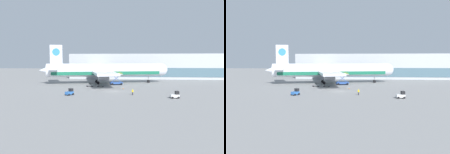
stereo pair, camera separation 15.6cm
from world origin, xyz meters
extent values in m
plane|color=gray|center=(0.00, 0.00, 0.00)|extent=(400.00, 400.00, 0.00)
cube|color=#B2B7BC|center=(15.96, 57.06, 7.00)|extent=(90.00, 18.00, 14.00)
cube|color=slate|center=(15.96, 47.96, 3.85)|extent=(88.20, 0.20, 4.90)
cylinder|color=silver|center=(-5.35, 25.30, 6.10)|extent=(51.77, 18.79, 5.80)
cube|color=#196B4C|center=(-5.35, 25.30, 4.79)|extent=(47.72, 17.63, 1.45)
sphere|color=silver|center=(19.80, 31.89, 6.10)|extent=(5.68, 5.68, 5.68)
cone|color=silver|center=(-30.50, 18.71, 6.10)|extent=(7.57, 6.95, 5.51)
cube|color=silver|center=(-26.48, 19.77, 13.00)|extent=(5.14, 1.74, 8.00)
cylinder|color=#3384CC|center=(-26.48, 19.77, 13.96)|extent=(3.23, 1.34, 3.20)
cube|color=silver|center=(-27.49, 19.50, 6.68)|extent=(6.78, 13.49, 0.50)
cube|color=silver|center=(-7.87, 24.64, 5.38)|extent=(19.91, 48.46, 0.90)
cylinder|color=#9EA0A5|center=(-5.31, 14.89, 3.58)|extent=(4.77, 3.77, 2.80)
cylinder|color=#9EA0A5|center=(-10.42, 34.40, 3.58)|extent=(4.77, 3.77, 2.80)
cylinder|color=#9EA0A5|center=(13.76, 30.31, 2.65)|extent=(0.36, 0.36, 4.00)
cylinder|color=black|center=(13.76, 30.31, 0.65)|extent=(1.49, 1.20, 1.30)
cylinder|color=#9EA0A5|center=(-8.57, 21.15, 2.65)|extent=(0.36, 0.36, 4.00)
cylinder|color=black|center=(-8.57, 21.15, 0.65)|extent=(1.49, 1.20, 1.30)
cylinder|color=#9EA0A5|center=(-10.19, 27.34, 2.65)|extent=(0.36, 0.36, 4.00)
cylinder|color=black|center=(-10.19, 27.34, 0.65)|extent=(1.49, 1.20, 1.30)
cube|color=#284C99|center=(-0.60, 20.50, 0.80)|extent=(5.79, 4.22, 0.70)
cube|color=#B2B2B7|center=(-0.60, 20.50, 4.41)|extent=(5.50, 4.01, 0.30)
cube|color=yellow|center=(-0.60, 20.50, 4.96)|extent=(5.50, 4.01, 0.08)
cube|color=#284C99|center=(-0.60, 20.50, 2.78)|extent=(4.16, 1.23, 3.38)
cube|color=#284C99|center=(-0.60, 20.50, 2.78)|extent=(4.16, 1.23, 3.38)
cylinder|color=black|center=(0.91, 22.44, 0.45)|extent=(0.96, 0.58, 0.90)
cylinder|color=black|center=(1.67, 19.54, 0.45)|extent=(0.96, 0.58, 0.90)
cylinder|color=black|center=(-2.86, 21.45, 0.45)|extent=(0.96, 0.58, 0.90)
cylinder|color=black|center=(-2.10, 18.55, 0.45)|extent=(0.96, 0.58, 0.90)
cube|color=silver|center=(17.68, -11.39, 0.70)|extent=(2.47, 1.70, 0.80)
cube|color=black|center=(18.32, -11.31, 1.55)|extent=(1.06, 1.35, 0.90)
cube|color=black|center=(18.89, -11.23, 0.42)|extent=(0.33, 1.27, 0.24)
cylinder|color=black|center=(18.38, -10.59, 0.30)|extent=(0.63, 0.32, 0.60)
cylinder|color=black|center=(18.57, -11.98, 0.30)|extent=(0.63, 0.32, 0.60)
cylinder|color=black|center=(16.78, -10.81, 0.30)|extent=(0.63, 0.32, 0.60)
cylinder|color=black|center=(16.97, -12.20, 0.30)|extent=(0.63, 0.32, 0.60)
cube|color=#2D66B7|center=(-12.64, -8.65, 0.70)|extent=(2.40, 2.69, 0.80)
cube|color=black|center=(-12.30, -8.10, 1.55)|extent=(1.53, 1.42, 0.90)
cube|color=black|center=(-11.99, -7.61, 0.42)|extent=(1.15, 0.80, 0.24)
cylinder|color=black|center=(-12.81, -7.60, 0.30)|extent=(0.52, 0.64, 0.60)
cylinder|color=black|center=(-11.62, -8.34, 0.30)|extent=(0.52, 0.64, 0.60)
cylinder|color=black|center=(-13.66, -8.97, 0.30)|extent=(0.52, 0.64, 0.60)
cylinder|color=black|center=(-12.48, -9.71, 0.30)|extent=(0.52, 0.64, 0.60)
cube|color=#56565B|center=(-10.55, 12.76, 0.42)|extent=(2.82, 1.54, 0.12)
cube|color=#56565B|center=(-8.70, 12.73, 0.42)|extent=(0.90, 0.09, 0.08)
cylinder|color=black|center=(-9.56, 13.39, 0.18)|extent=(0.36, 0.15, 0.36)
cylinder|color=black|center=(-9.58, 12.11, 0.18)|extent=(0.36, 0.15, 0.36)
cylinder|color=black|center=(-11.52, 13.42, 0.18)|extent=(0.36, 0.15, 0.36)
cylinder|color=black|center=(-11.54, 12.14, 0.18)|extent=(0.36, 0.15, 0.36)
cube|color=#56565B|center=(-6.25, 12.74, 0.42)|extent=(2.82, 1.54, 0.12)
cube|color=#56565B|center=(-4.40, 12.72, 0.42)|extent=(0.90, 0.09, 0.08)
cylinder|color=black|center=(-5.26, 13.37, 0.18)|extent=(0.36, 0.15, 0.36)
cylinder|color=black|center=(-5.28, 12.09, 0.18)|extent=(0.36, 0.15, 0.36)
cylinder|color=black|center=(-7.22, 13.40, 0.18)|extent=(0.36, 0.15, 0.36)
cylinder|color=black|center=(-7.24, 12.12, 0.18)|extent=(0.36, 0.15, 0.36)
cylinder|color=black|center=(6.31, -6.58, 0.44)|extent=(0.14, 0.14, 0.88)
cylinder|color=black|center=(6.15, -6.70, 0.44)|extent=(0.14, 0.14, 0.88)
cube|color=yellow|center=(6.23, -6.64, 1.21)|extent=(0.42, 0.39, 0.66)
cylinder|color=yellow|center=(6.42, -6.50, 1.24)|extent=(0.09, 0.09, 0.59)
cylinder|color=yellow|center=(6.04, -6.78, 1.24)|extent=(0.09, 0.09, 0.59)
sphere|color=#DBB28E|center=(6.23, -6.64, 1.66)|extent=(0.24, 0.24, 0.24)
sphere|color=yellow|center=(6.23, -6.64, 1.72)|extent=(0.23, 0.23, 0.23)
cube|color=black|center=(2.83, 6.82, 0.02)|extent=(0.40, 0.40, 0.04)
cone|color=orange|center=(2.83, 6.82, 0.38)|extent=(0.32, 0.32, 0.69)
cylinder|color=white|center=(2.83, 6.82, 0.42)|extent=(0.19, 0.19, 0.10)
camera|label=1|loc=(5.80, -71.90, 10.42)|focal=35.00mm
camera|label=2|loc=(5.96, -71.88, 10.42)|focal=35.00mm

